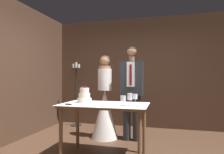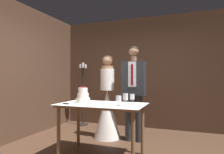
{
  "view_description": "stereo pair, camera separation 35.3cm",
  "coord_description": "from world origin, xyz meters",
  "px_view_note": "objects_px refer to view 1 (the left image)",
  "views": [
    {
      "loc": [
        0.69,
        -2.7,
        1.22
      ],
      "look_at": [
        -0.22,
        0.72,
        1.24
      ],
      "focal_mm": 32.0,
      "sensor_mm": 36.0,
      "label": 1
    },
    {
      "loc": [
        1.03,
        -2.59,
        1.22
      ],
      "look_at": [
        -0.22,
        0.72,
        1.24
      ],
      "focal_mm": 32.0,
      "sensor_mm": 36.0,
      "label": 2
    }
  ],
  "objects_px": {
    "groom": "(132,88)",
    "candle_stand": "(76,94)",
    "tiered_cake": "(84,97)",
    "wine_glass_middle": "(123,99)",
    "bride": "(105,108)",
    "cake_knife": "(73,105)",
    "wine_glass_near": "(135,97)",
    "cake_table": "(104,111)",
    "wine_glass_far": "(130,97)"
  },
  "relations": [
    {
      "from": "wine_glass_middle",
      "to": "groom",
      "type": "height_order",
      "value": "groom"
    },
    {
      "from": "wine_glass_near",
      "to": "wine_glass_middle",
      "type": "bearing_deg",
      "value": -121.43
    },
    {
      "from": "cake_table",
      "to": "wine_glass_middle",
      "type": "bearing_deg",
      "value": -22.97
    },
    {
      "from": "tiered_cake",
      "to": "bride",
      "type": "relative_size",
      "value": 0.16
    },
    {
      "from": "groom",
      "to": "wine_glass_near",
      "type": "bearing_deg",
      "value": -77.16
    },
    {
      "from": "groom",
      "to": "wine_glass_far",
      "type": "bearing_deg",
      "value": -82.21
    },
    {
      "from": "wine_glass_near",
      "to": "groom",
      "type": "bearing_deg",
      "value": 102.84
    },
    {
      "from": "cake_table",
      "to": "candle_stand",
      "type": "bearing_deg",
      "value": 126.58
    },
    {
      "from": "cake_knife",
      "to": "candle_stand",
      "type": "distance_m",
      "value": 2.2
    },
    {
      "from": "wine_glass_far",
      "to": "bride",
      "type": "relative_size",
      "value": 0.11
    },
    {
      "from": "cake_knife",
      "to": "bride",
      "type": "distance_m",
      "value": 1.2
    },
    {
      "from": "wine_glass_near",
      "to": "tiered_cake",
      "type": "bearing_deg",
      "value": -176.66
    },
    {
      "from": "wine_glass_middle",
      "to": "groom",
      "type": "xyz_separation_m",
      "value": [
        -0.05,
        1.06,
        0.1
      ]
    },
    {
      "from": "cake_table",
      "to": "wine_glass_near",
      "type": "bearing_deg",
      "value": 10.9
    },
    {
      "from": "tiered_cake",
      "to": "wine_glass_middle",
      "type": "distance_m",
      "value": 0.7
    },
    {
      "from": "groom",
      "to": "cake_table",
      "type": "bearing_deg",
      "value": -106.69
    },
    {
      "from": "cake_knife",
      "to": "wine_glass_near",
      "type": "xyz_separation_m",
      "value": [
        0.88,
        0.34,
        0.1
      ]
    },
    {
      "from": "wine_glass_near",
      "to": "wine_glass_middle",
      "type": "height_order",
      "value": "wine_glass_near"
    },
    {
      "from": "cake_knife",
      "to": "groom",
      "type": "distance_m",
      "value": 1.37
    },
    {
      "from": "cake_table",
      "to": "wine_glass_near",
      "type": "distance_m",
      "value": 0.52
    },
    {
      "from": "cake_knife",
      "to": "wine_glass_middle",
      "type": "xyz_separation_m",
      "value": [
        0.74,
        0.11,
        0.09
      ]
    },
    {
      "from": "cake_table",
      "to": "cake_knife",
      "type": "relative_size",
      "value": 3.15
    },
    {
      "from": "groom",
      "to": "candle_stand",
      "type": "relative_size",
      "value": 1.13
    },
    {
      "from": "cake_table",
      "to": "tiered_cake",
      "type": "distance_m",
      "value": 0.41
    },
    {
      "from": "wine_glass_far",
      "to": "candle_stand",
      "type": "relative_size",
      "value": 0.11
    },
    {
      "from": "wine_glass_near",
      "to": "wine_glass_far",
      "type": "height_order",
      "value": "wine_glass_far"
    },
    {
      "from": "cake_table",
      "to": "wine_glass_far",
      "type": "distance_m",
      "value": 0.48
    },
    {
      "from": "cake_knife",
      "to": "candle_stand",
      "type": "relative_size",
      "value": 0.26
    },
    {
      "from": "wine_glass_middle",
      "to": "bride",
      "type": "height_order",
      "value": "bride"
    },
    {
      "from": "cake_knife",
      "to": "wine_glass_far",
      "type": "distance_m",
      "value": 0.85
    },
    {
      "from": "wine_glass_near",
      "to": "bride",
      "type": "bearing_deg",
      "value": 131.72
    },
    {
      "from": "bride",
      "to": "candle_stand",
      "type": "distance_m",
      "value": 1.34
    },
    {
      "from": "wine_glass_far",
      "to": "candle_stand",
      "type": "bearing_deg",
      "value": 133.0
    },
    {
      "from": "cake_table",
      "to": "wine_glass_far",
      "type": "height_order",
      "value": "wine_glass_far"
    },
    {
      "from": "wine_glass_middle",
      "to": "tiered_cake",
      "type": "bearing_deg",
      "value": 165.04
    },
    {
      "from": "tiered_cake",
      "to": "candle_stand",
      "type": "bearing_deg",
      "value": 119.09
    },
    {
      "from": "wine_glass_near",
      "to": "candle_stand",
      "type": "height_order",
      "value": "candle_stand"
    },
    {
      "from": "cake_knife",
      "to": "groom",
      "type": "height_order",
      "value": "groom"
    },
    {
      "from": "bride",
      "to": "groom",
      "type": "relative_size",
      "value": 0.91
    },
    {
      "from": "tiered_cake",
      "to": "candle_stand",
      "type": "height_order",
      "value": "candle_stand"
    },
    {
      "from": "cake_knife",
      "to": "bride",
      "type": "height_order",
      "value": "bride"
    },
    {
      "from": "bride",
      "to": "cake_table",
      "type": "bearing_deg",
      "value": -73.32
    },
    {
      "from": "wine_glass_middle",
      "to": "groom",
      "type": "bearing_deg",
      "value": 92.71
    },
    {
      "from": "tiered_cake",
      "to": "cake_knife",
      "type": "relative_size",
      "value": 0.62
    },
    {
      "from": "wine_glass_near",
      "to": "bride",
      "type": "relative_size",
      "value": 0.09
    },
    {
      "from": "wine_glass_near",
      "to": "wine_glass_middle",
      "type": "relative_size",
      "value": 1.06
    },
    {
      "from": "wine_glass_near",
      "to": "wine_glass_far",
      "type": "relative_size",
      "value": 0.88
    },
    {
      "from": "groom",
      "to": "candle_stand",
      "type": "xyz_separation_m",
      "value": [
        -1.58,
        0.83,
        -0.21
      ]
    },
    {
      "from": "wine_glass_far",
      "to": "cake_knife",
      "type": "bearing_deg",
      "value": -168.94
    },
    {
      "from": "wine_glass_middle",
      "to": "candle_stand",
      "type": "height_order",
      "value": "candle_stand"
    }
  ]
}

